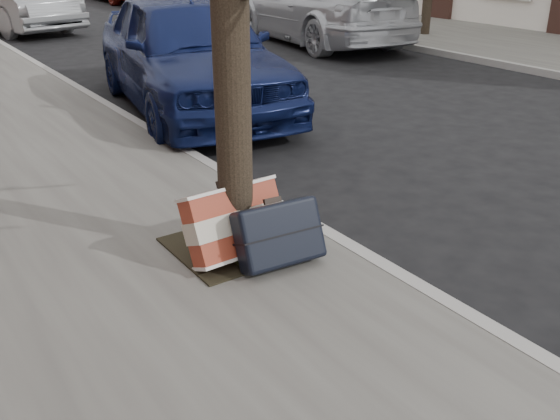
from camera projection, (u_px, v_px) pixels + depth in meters
ground at (532, 252)px, 4.85m from camera, size 120.00×120.00×0.00m
far_sidewalk at (278, 8)px, 20.16m from camera, size 4.00×70.00×0.12m
dirt_patch at (232, 246)px, 4.67m from camera, size 0.85×0.85×0.02m
suitcase_red at (235, 222)px, 4.42m from camera, size 0.72×0.41×0.54m
suitcase_navy at (279, 234)px, 4.33m from camera, size 0.64×0.41×0.48m
car_near_front at (189, 51)px, 8.47m from camera, size 2.73×4.96×1.60m
car_far_front at (320, 7)px, 13.74m from camera, size 2.86×5.56×1.54m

